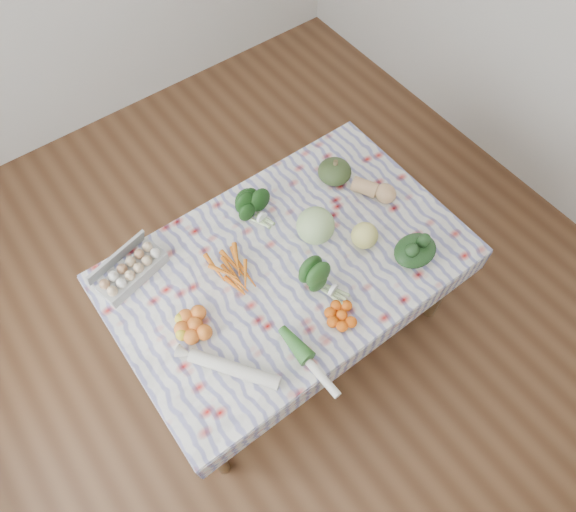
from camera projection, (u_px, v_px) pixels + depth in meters
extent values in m
plane|color=#50301B|center=(288.00, 326.00, 3.07)|extent=(4.50, 4.50, 0.00)
cube|color=brown|center=(288.00, 266.00, 2.44)|extent=(1.60, 1.00, 0.04)
cylinder|color=brown|center=(216.00, 456.00, 2.36)|extent=(0.06, 0.06, 0.71)
cylinder|color=brown|center=(444.00, 286.00, 2.81)|extent=(0.06, 0.06, 0.71)
cylinder|color=brown|center=(127.00, 315.00, 2.72)|extent=(0.06, 0.06, 0.71)
cylinder|color=brown|center=(341.00, 184.00, 3.17)|extent=(0.06, 0.06, 0.71)
cube|color=silver|center=(288.00, 263.00, 2.42)|extent=(1.66, 1.06, 0.01)
cube|color=#AAA9A4|center=(132.00, 272.00, 2.34)|extent=(0.35, 0.21, 0.09)
cube|color=orange|center=(232.00, 274.00, 2.36)|extent=(0.22, 0.21, 0.04)
ellipsoid|color=#163D12|center=(254.00, 208.00, 2.49)|extent=(0.18, 0.17, 0.14)
ellipsoid|color=#374A23|center=(335.00, 171.00, 2.63)|extent=(0.22, 0.22, 0.11)
sphere|color=#A2C67A|center=(315.00, 226.00, 2.41)|extent=(0.22, 0.22, 0.18)
ellipsoid|color=tan|center=(375.00, 189.00, 2.58)|extent=(0.19, 0.24, 0.10)
cube|color=orange|center=(195.00, 324.00, 2.21)|extent=(0.28, 0.28, 0.07)
ellipsoid|color=#234F1C|center=(323.00, 282.00, 2.30)|extent=(0.20, 0.20, 0.12)
cube|color=#F45D0D|center=(342.00, 315.00, 2.25)|extent=(0.23, 0.23, 0.05)
sphere|color=#EEE671|center=(365.00, 235.00, 2.42)|extent=(0.15, 0.15, 0.13)
ellipsoid|color=#183516|center=(415.00, 251.00, 2.39)|extent=(0.22, 0.18, 0.10)
cylinder|color=beige|center=(234.00, 369.00, 2.12)|extent=(0.29, 0.37, 0.06)
cylinder|color=white|center=(310.00, 363.00, 2.14)|extent=(0.05, 0.36, 0.04)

